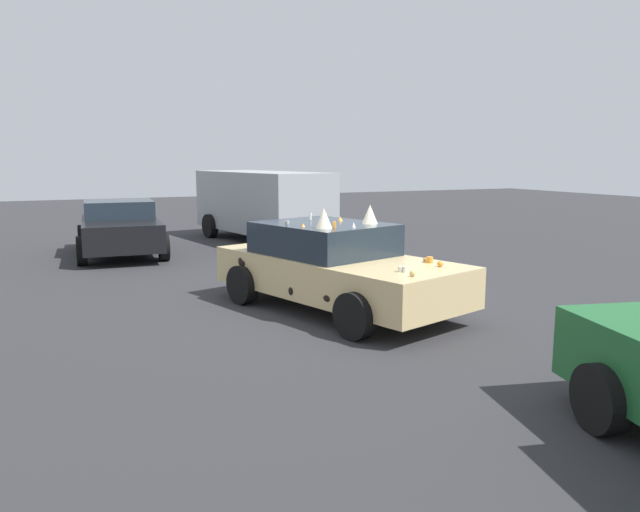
% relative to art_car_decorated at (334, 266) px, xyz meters
% --- Properties ---
extents(ground_plane, '(60.00, 60.00, 0.00)m').
position_rel_art_car_decorated_xyz_m(ground_plane, '(-0.07, -0.02, -0.71)').
color(ground_plane, '#2D2D30').
extents(art_car_decorated, '(4.66, 2.99, 1.69)m').
position_rel_art_car_decorated_xyz_m(art_car_decorated, '(0.00, 0.00, 0.00)').
color(art_car_decorated, '#D8BC7F').
rests_on(art_car_decorated, ground).
extents(parked_van_row_back_far, '(5.40, 2.84, 2.03)m').
position_rel_art_car_decorated_xyz_m(parked_van_row_back_far, '(8.33, -1.60, 0.44)').
color(parked_van_row_back_far, '#9EA3A8').
rests_on(parked_van_row_back_far, ground).
extents(parked_sedan_row_back_center, '(4.16, 2.22, 1.36)m').
position_rel_art_car_decorated_xyz_m(parked_sedan_row_back_center, '(7.24, 2.53, -0.01)').
color(parked_sedan_row_back_center, black).
rests_on(parked_sedan_row_back_center, ground).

